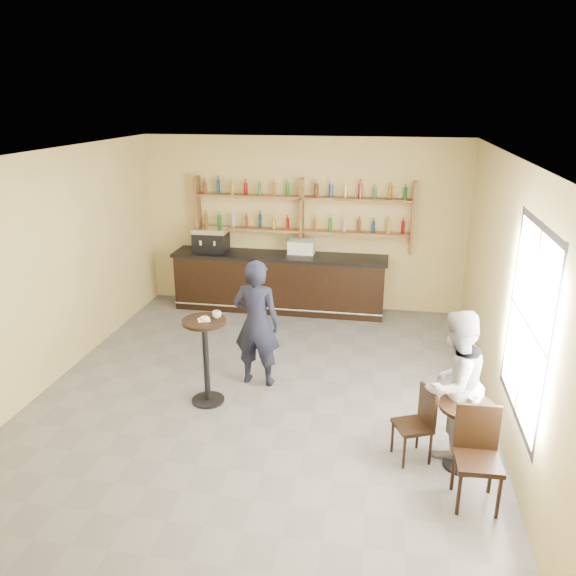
% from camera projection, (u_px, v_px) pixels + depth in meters
% --- Properties ---
extents(floor, '(7.00, 7.00, 0.00)m').
position_uv_depth(floor, '(264.00, 391.00, 7.76)').
color(floor, slate).
rests_on(floor, ground).
extents(ceiling, '(7.00, 7.00, 0.00)m').
position_uv_depth(ceiling, '(260.00, 155.00, 6.73)').
color(ceiling, white).
rests_on(ceiling, wall_back).
extents(wall_back, '(7.00, 0.00, 7.00)m').
position_uv_depth(wall_back, '(303.00, 224.00, 10.50)').
color(wall_back, '#E0C97F').
rests_on(wall_back, floor).
extents(wall_front, '(7.00, 0.00, 7.00)m').
position_uv_depth(wall_front, '(154.00, 432.00, 3.98)').
color(wall_front, '#E0C97F').
rests_on(wall_front, floor).
extents(wall_left, '(0.00, 7.00, 7.00)m').
position_uv_depth(wall_left, '(50.00, 269.00, 7.74)').
color(wall_left, '#E0C97F').
rests_on(wall_left, floor).
extents(wall_right, '(0.00, 7.00, 7.00)m').
position_uv_depth(wall_right, '(505.00, 295.00, 6.75)').
color(wall_right, '#E0C97F').
rests_on(wall_right, floor).
extents(window_pane, '(0.00, 2.00, 2.00)m').
position_uv_depth(window_pane, '(528.00, 325.00, 5.60)').
color(window_pane, white).
rests_on(window_pane, wall_right).
extents(window_frame, '(0.04, 1.70, 2.10)m').
position_uv_depth(window_frame, '(528.00, 325.00, 5.60)').
color(window_frame, black).
rests_on(window_frame, wall_right).
extents(shelf_unit, '(4.00, 0.26, 1.40)m').
position_uv_depth(shelf_unit, '(302.00, 214.00, 10.32)').
color(shelf_unit, brown).
rests_on(shelf_unit, wall_back).
extents(liquor_bottles, '(3.68, 0.10, 1.00)m').
position_uv_depth(liquor_bottles, '(302.00, 205.00, 10.26)').
color(liquor_bottles, '#8C5919').
rests_on(liquor_bottles, shelf_unit).
extents(bar_counter, '(4.00, 0.78, 1.08)m').
position_uv_depth(bar_counter, '(279.00, 282.00, 10.58)').
color(bar_counter, black).
rests_on(bar_counter, floor).
extents(espresso_machine, '(0.63, 0.41, 0.45)m').
position_uv_depth(espresso_machine, '(211.00, 240.00, 10.55)').
color(espresso_machine, black).
rests_on(espresso_machine, bar_counter).
extents(pastry_case, '(0.52, 0.43, 0.29)m').
position_uv_depth(pastry_case, '(302.00, 248.00, 10.29)').
color(pastry_case, silver).
rests_on(pastry_case, bar_counter).
extents(pedestal_table, '(0.59, 0.59, 1.17)m').
position_uv_depth(pedestal_table, '(206.00, 362.00, 7.31)').
color(pedestal_table, black).
rests_on(pedestal_table, floor).
extents(napkin, '(0.20, 0.20, 0.00)m').
position_uv_depth(napkin, '(204.00, 320.00, 7.12)').
color(napkin, white).
rests_on(napkin, pedestal_table).
extents(donut, '(0.15, 0.15, 0.04)m').
position_uv_depth(donut, '(204.00, 318.00, 7.11)').
color(donut, tan).
rests_on(donut, napkin).
extents(cup_pedestal, '(0.14, 0.14, 0.09)m').
position_uv_depth(cup_pedestal, '(217.00, 315.00, 7.18)').
color(cup_pedestal, white).
rests_on(cup_pedestal, pedestal_table).
extents(man_main, '(0.69, 0.48, 1.81)m').
position_uv_depth(man_main, '(257.00, 323.00, 7.72)').
color(man_main, black).
rests_on(man_main, floor).
extents(cafe_table, '(0.67, 0.67, 0.76)m').
position_uv_depth(cafe_table, '(464.00, 436.00, 6.06)').
color(cafe_table, black).
rests_on(cafe_table, floor).
extents(cup_cafe, '(0.13, 0.13, 0.09)m').
position_uv_depth(cup_cafe, '(473.00, 402.00, 5.92)').
color(cup_cafe, white).
rests_on(cup_cafe, cafe_table).
extents(chair_west, '(0.48, 0.48, 0.85)m').
position_uv_depth(chair_west, '(412.00, 425.00, 6.19)').
color(chair_west, black).
rests_on(chair_west, floor).
extents(chair_south, '(0.45, 0.45, 1.01)m').
position_uv_depth(chair_south, '(478.00, 461.00, 5.45)').
color(chair_south, black).
rests_on(chair_south, floor).
extents(patron_second, '(1.05, 1.05, 1.72)m').
position_uv_depth(patron_second, '(453.00, 384.00, 6.18)').
color(patron_second, '#9D9CA1').
rests_on(patron_second, floor).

